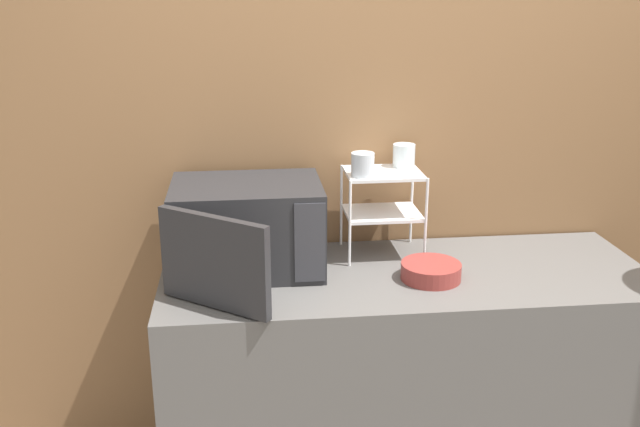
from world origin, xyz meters
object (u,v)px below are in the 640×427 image
Objects in this scene: glass_front_left at (363,165)px; glass_back_right at (404,156)px; microwave at (246,228)px; dish_rack at (383,195)px; bowl at (431,272)px.

glass_front_left and glass_back_right have the same top height.
glass_front_left is (0.42, 0.05, 0.21)m from microwave.
dish_rack is at bearing 11.63° from microwave.
microwave is 0.67m from bowl.
microwave reaches higher than bowl.
glass_front_left is (-0.09, -0.06, 0.13)m from dish_rack.
glass_back_right reaches higher than microwave.
bowl is at bearing -64.73° from dish_rack.
microwave is 2.03× the size of dish_rack.
dish_rack is at bearing 33.13° from glass_front_left.
glass_front_left is 0.45m from bowl.
glass_back_right is at bearing 33.94° from glass_front_left.
glass_back_right is at bearing 15.55° from microwave.
microwave is 7.60× the size of glass_front_left.
glass_back_right is 0.47m from bowl.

